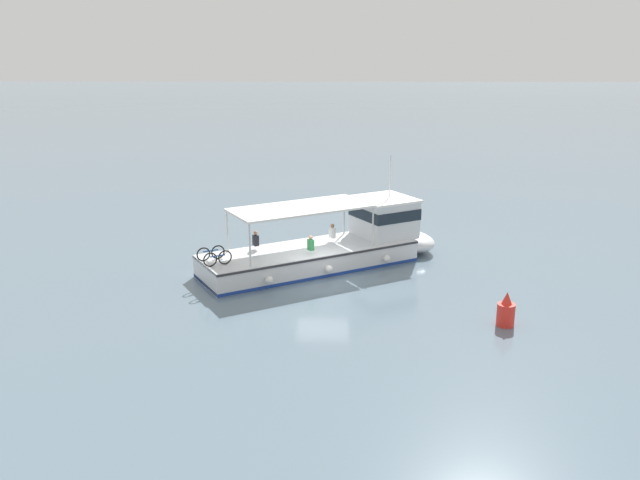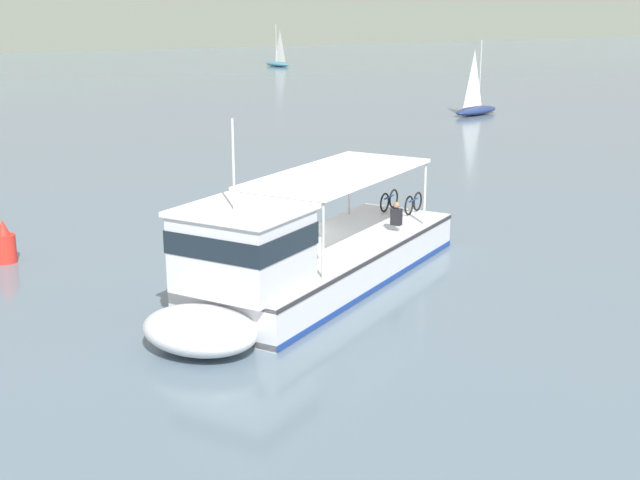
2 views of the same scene
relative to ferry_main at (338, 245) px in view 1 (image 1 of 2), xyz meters
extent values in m
plane|color=slate|center=(0.70, 2.51, -1.02)|extent=(400.00, 400.00, 0.00)
cube|color=silver|center=(1.40, 0.82, -0.47)|extent=(10.93, 8.23, 1.10)
ellipsoid|color=silver|center=(-3.95, -2.33, -0.47)|extent=(3.39, 3.65, 1.01)
cube|color=navy|center=(1.40, 0.82, -0.92)|extent=(10.95, 8.27, 0.16)
cube|color=#2D2D33|center=(1.40, 0.82, 0.00)|extent=(10.96, 8.29, 0.10)
cube|color=silver|center=(-2.40, -1.41, 1.03)|extent=(3.62, 3.66, 1.90)
cube|color=#19232D|center=(-2.40, -1.41, 1.37)|extent=(3.69, 3.74, 0.56)
cube|color=white|center=(-2.40, -1.41, 2.04)|extent=(3.84, 3.88, 0.12)
cube|color=white|center=(1.78, 1.05, 2.13)|extent=(7.27, 5.93, 0.10)
cylinder|color=silver|center=(-0.33, -1.77, 1.08)|extent=(0.08, 0.08, 2.00)
cylinder|color=silver|center=(-1.71, 0.57, 1.08)|extent=(0.08, 0.08, 2.00)
cylinder|color=silver|center=(5.27, 1.52, 1.08)|extent=(0.08, 0.08, 2.00)
cylinder|color=silver|center=(3.89, 3.87, 1.08)|extent=(0.08, 0.08, 2.00)
cylinder|color=silver|center=(-2.66, -1.57, 3.20)|extent=(0.06, 0.06, 2.20)
sphere|color=white|center=(-2.44, 0.63, -0.52)|extent=(0.36, 0.36, 0.36)
sphere|color=white|center=(0.41, 2.30, -0.52)|extent=(0.36, 0.36, 0.36)
sphere|color=white|center=(3.08, 3.87, -0.52)|extent=(0.36, 0.36, 0.36)
torus|color=black|center=(5.55, 2.74, 0.41)|extent=(0.60, 0.39, 0.66)
torus|color=black|center=(6.15, 3.09, 0.41)|extent=(0.60, 0.39, 0.66)
cylinder|color=#1E478C|center=(5.85, 2.91, 0.53)|extent=(0.63, 0.41, 0.06)
torus|color=black|center=(5.09, 3.51, 0.41)|extent=(0.60, 0.39, 0.66)
torus|color=black|center=(5.69, 3.87, 0.41)|extent=(0.60, 0.39, 0.66)
cylinder|color=#1E478C|center=(5.39, 3.69, 0.53)|extent=(0.63, 0.41, 0.06)
cube|color=black|center=(3.97, 1.20, 0.54)|extent=(0.35, 0.39, 0.52)
sphere|color=#9E7051|center=(3.97, 1.20, 0.91)|extent=(0.20, 0.20, 0.20)
cube|color=#338C4C|center=(1.28, 1.90, 0.54)|extent=(0.35, 0.39, 0.52)
sphere|color=tan|center=(1.28, 1.90, 0.91)|extent=(0.20, 0.20, 0.20)
cube|color=white|center=(0.27, -0.27, 0.54)|extent=(0.35, 0.39, 0.52)
sphere|color=#9E7051|center=(0.27, -0.27, 0.91)|extent=(0.20, 0.20, 0.20)
cylinder|color=red|center=(-6.58, 7.53, -0.57)|extent=(0.70, 0.70, 0.90)
cone|color=red|center=(-6.58, 7.53, 0.13)|extent=(0.42, 0.42, 0.50)
camera|label=1|loc=(0.09, 31.41, 9.39)|focal=36.68mm
camera|label=2|loc=(-10.77, -20.04, 6.87)|focal=48.28mm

